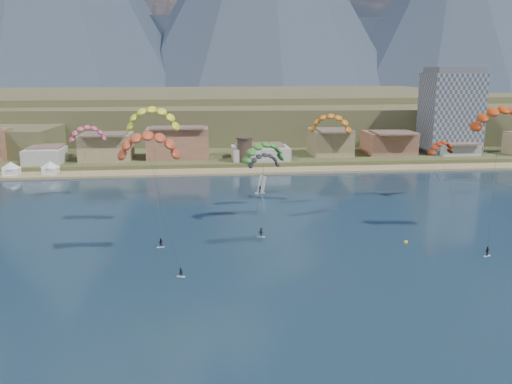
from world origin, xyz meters
TOP-DOWN VIEW (x-y plane):
  - ground at (0.00, 0.00)m, footprint 2400.00×2400.00m
  - beach at (0.00, 106.00)m, footprint 2200.00×12.00m
  - land at (0.00, 560.00)m, footprint 2200.00×900.00m
  - foothills at (22.39, 232.47)m, footprint 940.00×210.00m
  - town at (-40.00, 122.00)m, footprint 400.00×24.00m
  - apartment_tower at (85.00, 128.00)m, footprint 20.00×16.00m
  - watchtower at (5.00, 114.00)m, footprint 5.82×5.82m
  - kitesurfer_red at (-19.44, 22.82)m, footprint 11.41×11.37m
  - kitesurfer_yellow at (-20.10, 41.96)m, footprint 11.54×14.89m
  - kitesurfer_orange at (47.89, 30.23)m, footprint 13.51×15.30m
  - kitesurfer_green at (3.07, 44.46)m, footprint 10.96×14.38m
  - distant_kite_pink at (-38.94, 71.30)m, footprint 10.30×7.25m
  - distant_kite_dark at (4.74, 57.65)m, footprint 8.50×6.19m
  - distant_kite_orange at (21.22, 58.81)m, footprint 11.26×7.80m
  - distant_kite_red at (51.36, 62.31)m, footprint 8.56×6.88m
  - windsurfer at (5.89, 73.92)m, footprint 2.81×3.07m
  - buoy at (29.30, 27.69)m, footprint 0.71×0.71m

SIDE VIEW (x-z plane):
  - ground at x=0.00m, z-range 0.00..0.00m
  - land at x=0.00m, z-range -2.00..2.00m
  - buoy at x=29.30m, z-range -0.23..0.48m
  - beach at x=0.00m, z-range -0.20..0.70m
  - windsurfer at x=5.89m, z-range -0.89..3.99m
  - watchtower at x=5.00m, z-range 2.07..10.67m
  - town at x=-40.00m, z-range 2.00..14.00m
  - foothills at x=22.39m, z-range 0.08..18.08m
  - distant_kite_dark at x=4.74m, z-range 4.73..20.27m
  - distant_kite_red at x=51.36m, z-range 5.65..22.66m
  - kitesurfer_green at x=3.07m, z-range 6.62..26.41m
  - apartment_tower at x=85.00m, z-range 1.82..33.82m
  - distant_kite_pink at x=-38.94m, z-range 7.53..28.56m
  - distant_kite_orange at x=21.22m, z-range 9.13..33.48m
  - kitesurfer_red at x=-19.44m, z-range 9.21..33.81m
  - kitesurfer_yellow at x=-20.10m, z-range 10.41..38.11m
  - kitesurfer_orange at x=47.89m, z-range 10.41..38.96m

